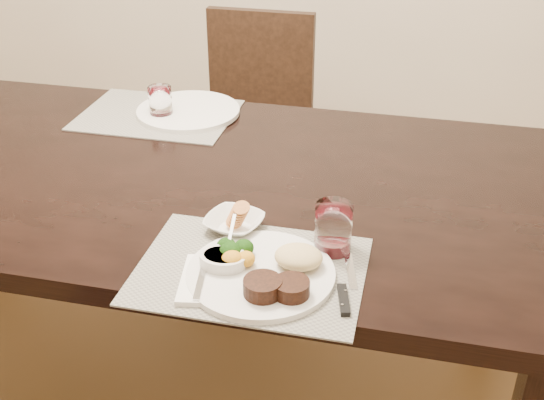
% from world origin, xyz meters
% --- Properties ---
extents(ground_plane, '(4.50, 4.50, 0.00)m').
position_xyz_m(ground_plane, '(0.00, 0.00, 0.00)').
color(ground_plane, '#4E3519').
rests_on(ground_plane, ground).
extents(dining_table, '(2.00, 1.00, 0.75)m').
position_xyz_m(dining_table, '(0.00, 0.00, 0.67)').
color(dining_table, black).
rests_on(dining_table, ground).
extents(chair_far, '(0.42, 0.42, 0.90)m').
position_xyz_m(chair_far, '(0.00, 0.93, 0.50)').
color(chair_far, black).
rests_on(chair_far, ground).
extents(placemat_near, '(0.46, 0.34, 0.00)m').
position_xyz_m(placemat_near, '(0.33, -0.38, 0.75)').
color(placemat_near, slate).
rests_on(placemat_near, dining_table).
extents(placemat_far, '(0.46, 0.34, 0.00)m').
position_xyz_m(placemat_far, '(-0.15, 0.33, 0.75)').
color(placemat_far, slate).
rests_on(placemat_far, dining_table).
extents(dinner_plate, '(0.30, 0.30, 0.05)m').
position_xyz_m(dinner_plate, '(0.37, -0.40, 0.77)').
color(dinner_plate, silver).
rests_on(dinner_plate, placemat_near).
extents(napkin_fork, '(0.11, 0.17, 0.02)m').
position_xyz_m(napkin_fork, '(0.25, -0.44, 0.76)').
color(napkin_fork, white).
rests_on(napkin_fork, placemat_near).
extents(steak_knife, '(0.04, 0.21, 0.01)m').
position_xyz_m(steak_knife, '(0.53, -0.42, 0.76)').
color(steak_knife, silver).
rests_on(steak_knife, placemat_near).
extents(cracker_bowl, '(0.15, 0.15, 0.06)m').
position_xyz_m(cracker_bowl, '(0.26, -0.24, 0.77)').
color(cracker_bowl, silver).
rests_on(cracker_bowl, placemat_near).
extents(sauce_ramekin, '(0.10, 0.14, 0.08)m').
position_xyz_m(sauce_ramekin, '(0.28, -0.39, 0.78)').
color(sauce_ramekin, silver).
rests_on(sauce_ramekin, placemat_near).
extents(wine_glass_near, '(0.08, 0.08, 0.11)m').
position_xyz_m(wine_glass_near, '(0.48, -0.27, 0.80)').
color(wine_glass_near, white).
rests_on(wine_glass_near, placemat_near).
extents(far_plate, '(0.31, 0.31, 0.01)m').
position_xyz_m(far_plate, '(-0.06, 0.36, 0.76)').
color(far_plate, silver).
rests_on(far_plate, placemat_far).
extents(wine_glass_far, '(0.07, 0.07, 0.10)m').
position_xyz_m(wine_glass_far, '(-0.13, 0.32, 0.80)').
color(wine_glass_far, white).
rests_on(wine_glass_far, placemat_far).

